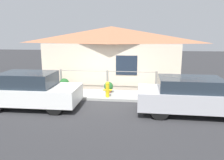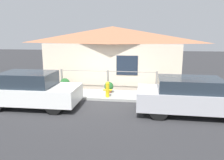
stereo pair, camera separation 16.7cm
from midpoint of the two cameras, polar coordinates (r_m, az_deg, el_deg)
name	(u,v)px [view 1 (the left image)]	position (r m, az deg, el deg)	size (l,w,h in m)	color
ground_plane	(103,101)	(9.67, -2.92, -5.54)	(60.00, 60.00, 0.00)	#2D2D30
sidewalk	(106,95)	(10.42, -2.17, -3.91)	(24.00, 1.62, 0.11)	#9E9E99
house	(111,38)	(12.22, -0.60, 10.79)	(7.72, 2.23, 3.31)	beige
fence	(107,79)	(10.90, -1.65, 0.20)	(4.90, 0.10, 1.03)	gray
car_left	(31,90)	(9.28, -20.80, -2.54)	(3.74, 1.68, 1.42)	white
car_right	(193,96)	(8.46, 19.78, -3.90)	(4.06, 1.73, 1.36)	#B7B7BC
fire_hydrant	(107,89)	(9.77, -1.68, -2.37)	(0.39, 0.17, 0.71)	yellow
potted_plant_near_hydrant	(109,87)	(10.52, -1.36, -1.79)	(0.44, 0.44, 0.53)	#9E5638
potted_plant_by_fence	(64,84)	(11.31, -12.76, -0.95)	(0.48, 0.48, 0.59)	#9E5638
potted_plant_corner	(169,87)	(10.72, 14.25, -1.90)	(0.41, 0.41, 0.55)	slate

